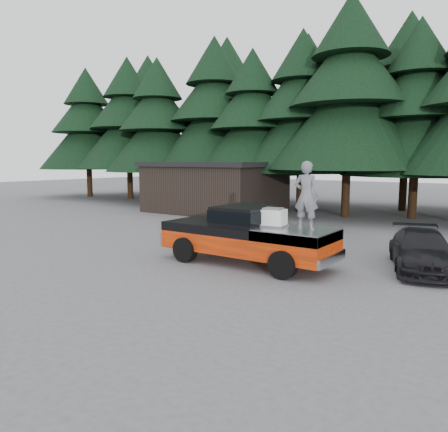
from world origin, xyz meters
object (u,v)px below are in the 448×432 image
Objects in this scene: utility_building at (215,187)px; pickup_truck at (247,244)px; man_on_bed at (306,195)px; parked_car at (422,250)px; air_compressor at (273,218)px.

pickup_truck is at bearing -49.25° from utility_building.
man_on_bed is 0.48× the size of parked_car.
man_on_bed is at bearing -43.51° from utility_building.
air_compressor is at bearing 2.27° from pickup_truck.
pickup_truck is 0.71× the size of utility_building.
pickup_truck is at bearing -171.62° from parked_car.
parked_car is 0.51× the size of utility_building.
man_on_bed reaches higher than pickup_truck.
parked_car is (4.89, 2.49, -0.04)m from pickup_truck.
pickup_truck is 1.32m from air_compressor.
parked_car is at bearing -142.97° from man_on_bed.
utility_building is at bearing -46.24° from man_on_bed.
utility_building is at bearing 130.35° from parked_car.
man_on_bed is (1.09, 0.08, 0.77)m from air_compressor.
pickup_truck is 5.49m from parked_car.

